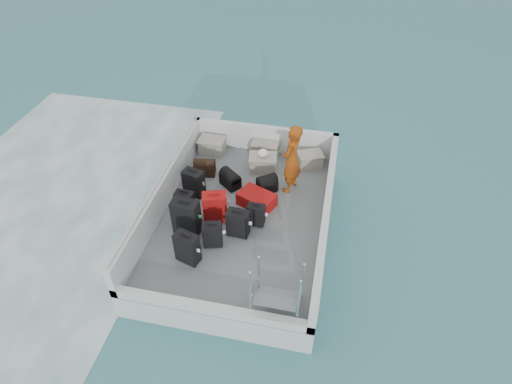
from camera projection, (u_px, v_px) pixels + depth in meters
ground at (243, 235)px, 9.51m from camera, size 160.00×160.00×0.00m
wake_foam at (49, 204)px, 10.26m from camera, size 10.00×10.00×0.00m
ferry_hull at (243, 225)px, 9.31m from camera, size 3.60×5.00×0.60m
deck at (243, 215)px, 9.11m from camera, size 3.30×4.70×0.02m
deck_fittings at (255, 215)px, 8.57m from camera, size 3.60×5.00×0.90m
suitcase_0 at (186, 218)px, 8.47m from camera, size 0.55×0.34×0.81m
suitcase_1 at (185, 203)px, 8.95m from camera, size 0.40×0.25×0.58m
suitcase_2 at (194, 183)px, 9.41m from camera, size 0.50×0.37×0.64m
suitcase_3 at (187, 248)px, 7.95m from camera, size 0.50×0.38×0.67m
suitcase_4 at (212, 235)px, 8.28m from camera, size 0.42×0.31×0.56m
suitcase_5 at (215, 207)px, 8.78m from camera, size 0.56×0.43×0.68m
suitcase_6 at (238, 223)px, 8.49m from camera, size 0.45×0.28×0.61m
suitcase_7 at (256, 215)px, 8.74m from camera, size 0.36×0.21×0.51m
suitcase_8 at (257, 200)px, 9.25m from camera, size 0.90×0.76×0.30m
duffel_0 at (205, 168)px, 10.05m from camera, size 0.53×0.38×0.32m
duffel_1 at (230, 180)px, 9.73m from camera, size 0.55×0.53×0.32m
duffel_2 at (267, 185)px, 9.60m from camera, size 0.52×0.50×0.32m
crate_0 at (212, 146)px, 10.70m from camera, size 0.61×0.43×0.36m
crate_1 at (265, 149)px, 10.59m from camera, size 0.64×0.46×0.37m
crate_2 at (263, 163)px, 10.16m from camera, size 0.66×0.51×0.37m
crate_3 at (310, 160)px, 10.28m from camera, size 0.65×0.56×0.33m
yellow_bag at (293, 159)px, 10.40m from camera, size 0.28×0.26×0.22m
white_bag at (263, 154)px, 9.98m from camera, size 0.24×0.24×0.18m
passenger at (292, 159)px, 9.21m from camera, size 0.55×0.70×1.65m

